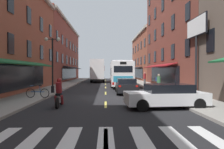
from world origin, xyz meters
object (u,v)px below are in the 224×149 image
Objects in this scene: sedan_mid at (126,86)px; pedestrian_mid at (145,78)px; sedan_near at (166,96)px; motorcycle_rider at (59,94)px; billboard_sign at (196,35)px; street_lamp_twin at (53,62)px; box_truck at (98,71)px; bicycle_near at (38,93)px; sedan_far at (100,76)px; transit_bus at (120,73)px; pedestrian_near at (159,82)px.

pedestrian_mid is (3.48, 8.98, 0.34)m from sedan_mid.
motorcycle_rider is at bearing 173.67° from sedan_near.
sedan_mid is at bearing 148.70° from billboard_sign.
billboard_sign reaches higher than street_lamp_twin.
box_truck is at bearing 100.37° from sedan_near.
billboard_sign is 3.47× the size of pedestrian_mid.
motorcycle_rider reaches higher than bicycle_near.
sedan_far is 2.56× the size of pedestrian_mid.
billboard_sign reaches higher than pedestrian_mid.
sedan_near is 16.63m from pedestrian_mid.
pedestrian_mid is (6.82, -9.90, -1.03)m from box_truck.
transit_bus is 10.08m from box_truck.
sedan_near is 10.97m from street_lamp_twin.
transit_bus reaches higher than sedan_mid.
sedan_far is 23.14m from pedestrian_mid.
box_truck is 1.75× the size of sedan_far.
billboard_sign is 7.33m from sedan_mid.
motorcycle_rider is at bearing -123.89° from sedan_mid.
pedestrian_mid is at bearing 43.12° from street_lamp_twin.
sedan_near is (4.83, -26.41, -1.39)m from box_truck.
motorcycle_rider is at bearing -106.15° from transit_bus.
sedan_mid is (3.34, -18.88, -1.38)m from box_truck.
billboard_sign is 1.34× the size of sedan_near.
box_truck is at bearing 110.03° from transit_bus.
street_lamp_twin is (-9.87, -1.28, 1.87)m from pedestrian_near.
street_lamp_twin is at bearing -99.60° from box_truck.
pedestrian_near is (7.86, 7.66, 0.30)m from motorcycle_rider.
transit_bus is 7.01× the size of bicycle_near.
sedan_near is 2.59× the size of pedestrian_mid.
sedan_mid is 1.02× the size of sedan_far.
sedan_mid is at bearing -90.67° from transit_bus.
transit_bus reaches higher than sedan_far.
pedestrian_near is at bearing -69.94° from transit_bus.
pedestrian_near is at bearing 44.29° from motorcycle_rider.
motorcycle_rider is 3.71m from bicycle_near.
box_truck reaches higher than pedestrian_near.
transit_bus is 2.66× the size of sedan_far.
transit_bus is 2.44× the size of street_lamp_twin.
box_truck is 26.88m from sedan_near.
motorcycle_rider is at bearing -72.49° from street_lamp_twin.
billboard_sign is 7.08m from sedan_near.
billboard_sign is at bearing -68.09° from transit_bus.
pedestrian_near is (6.59, -18.07, -1.08)m from box_truck.
sedan_mid is 31.26m from sedan_far.
transit_bus is 6.80× the size of pedestrian_mid.
sedan_far is 2.64× the size of bicycle_near.
billboard_sign is at bearing 20.84° from motorcycle_rider.
billboard_sign reaches higher than sedan_far.
sedan_far is (-0.01, 12.20, -1.37)m from box_truck.
bicycle_near is 16.49m from pedestrian_mid.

